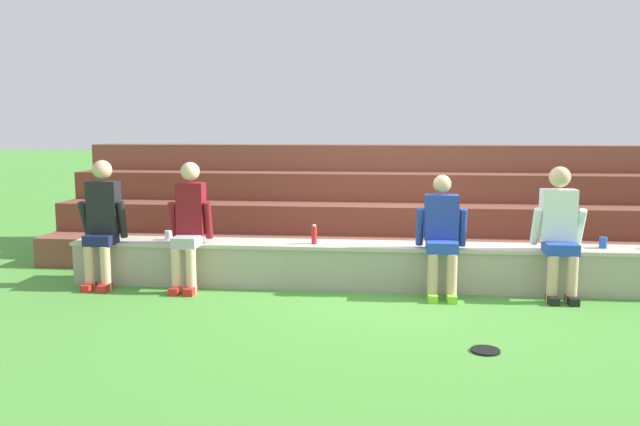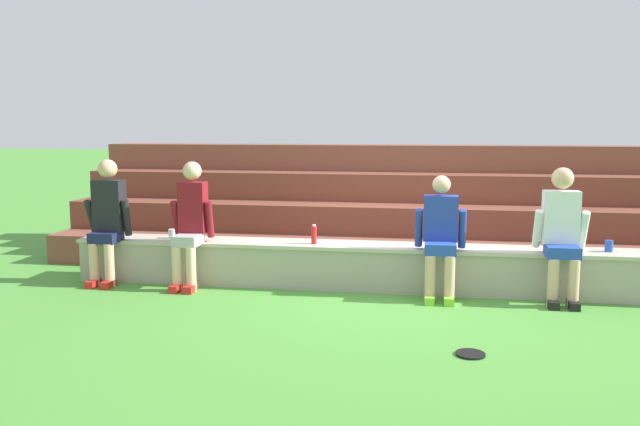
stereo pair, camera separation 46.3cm
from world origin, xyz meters
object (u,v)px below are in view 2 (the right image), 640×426
person_far_left (107,218)px  frisbee (470,354)px  person_right_of_center (562,231)px  water_bottle_center_gap (314,235)px  person_left_of_center (190,221)px  plastic_cup_middle (172,234)px  plastic_cup_left_end (609,246)px  person_center (440,234)px

person_far_left → frisbee: size_ratio=6.08×
person_right_of_center → water_bottle_center_gap: bearing=176.0°
frisbee → person_left_of_center: bearing=149.7°
person_right_of_center → plastic_cup_middle: size_ratio=12.90×
person_far_left → water_bottle_center_gap: person_far_left is taller
person_right_of_center → plastic_cup_left_end: size_ratio=11.40×
person_right_of_center → person_center: bearing=-178.2°
person_left_of_center → frisbee: bearing=-30.3°
person_right_of_center → water_bottle_center_gap: 2.64m
water_bottle_center_gap → plastic_cup_middle: 1.72m
person_left_of_center → person_center: person_left_of_center is taller
person_far_left → person_left_of_center: size_ratio=1.01×
person_right_of_center → water_bottle_center_gap: person_right_of_center is taller
person_far_left → water_bottle_center_gap: 2.41m
frisbee → person_far_left: bearing=156.6°
water_bottle_center_gap → person_far_left: bearing=-175.0°
person_center → frisbee: 1.87m
person_far_left → person_right_of_center: size_ratio=1.03×
water_bottle_center_gap → plastic_cup_left_end: bearing=1.1°
person_right_of_center → person_left_of_center: bearing=-180.0°
person_left_of_center → person_right_of_center: (4.02, 0.00, 0.00)m
person_center → person_left_of_center: bearing=179.3°
person_left_of_center → water_bottle_center_gap: 1.41m
person_left_of_center → plastic_cup_middle: 0.46m
person_left_of_center → person_center: (2.79, -0.04, -0.06)m
person_center → plastic_cup_middle: (-3.12, 0.29, -0.13)m
plastic_cup_left_end → person_right_of_center: bearing=-155.2°
water_bottle_center_gap → frisbee: (1.62, -1.95, -0.60)m
plastic_cup_middle → frisbee: (3.34, -2.02, -0.55)m
person_far_left → person_center: 3.79m
person_far_left → water_bottle_center_gap: bearing=5.0°
person_far_left → person_left_of_center: bearing=1.3°
person_far_left → person_center: (3.79, -0.01, -0.08)m
person_far_left → person_right_of_center: person_far_left is taller
person_center → plastic_cup_middle: size_ratio=12.01×
person_center → frisbee: (0.22, -1.73, -0.68)m
person_center → plastic_cup_middle: person_center is taller
person_far_left → person_right_of_center: 5.02m
person_left_of_center → plastic_cup_left_end: (4.55, 0.25, -0.19)m
person_far_left → person_center: bearing=-0.2°
person_far_left → water_bottle_center_gap: size_ratio=6.51×
water_bottle_center_gap → plastic_cup_middle: size_ratio=2.04×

